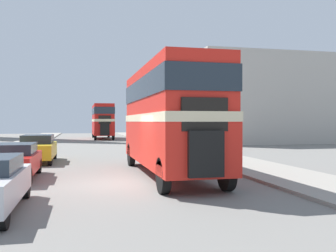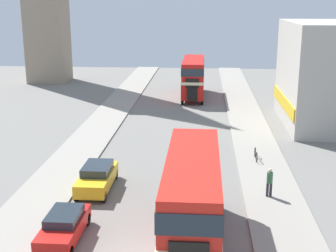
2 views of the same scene
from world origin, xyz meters
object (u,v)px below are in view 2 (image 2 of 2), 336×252
(car_parked_far, at_px, (97,177))
(car_parked_mid, at_px, (64,226))
(bus_distant, at_px, (193,75))
(bicycle_on_pavement, at_px, (256,155))
(double_decker_bus, at_px, (192,196))
(pedestrian_walking, at_px, (270,181))

(car_parked_far, bearing_deg, car_parked_mid, -91.72)
(bus_distant, relative_size, bicycle_on_pavement, 5.61)
(car_parked_mid, relative_size, car_parked_far, 0.93)
(double_decker_bus, relative_size, pedestrian_walking, 5.78)
(bus_distant, bearing_deg, car_parked_mid, -98.82)
(bus_distant, distance_m, pedestrian_walking, 29.14)
(pedestrian_walking, bearing_deg, car_parked_far, 176.79)
(car_parked_mid, xyz_separation_m, car_parked_far, (0.19, 6.29, 0.05))
(car_parked_mid, distance_m, car_parked_far, 6.29)
(pedestrian_walking, bearing_deg, bicycle_on_pavement, 90.79)
(car_parked_far, bearing_deg, pedestrian_walking, -3.21)
(car_parked_far, xyz_separation_m, bicycle_on_pavement, (10.20, 5.90, -0.31))
(double_decker_bus, xyz_separation_m, bicycle_on_pavement, (4.24, 12.52, -2.18))
(car_parked_far, distance_m, bicycle_on_pavement, 11.78)
(car_parked_far, bearing_deg, bicycle_on_pavement, 30.07)
(pedestrian_walking, bearing_deg, double_decker_bus, -125.65)
(double_decker_bus, height_order, car_parked_far, double_decker_bus)
(car_parked_mid, bearing_deg, pedestrian_walking, 28.61)
(car_parked_far, height_order, bicycle_on_pavement, car_parked_far)
(bus_distant, bearing_deg, car_parked_far, -100.39)
(car_parked_mid, bearing_deg, double_decker_bus, -3.00)
(bus_distant, distance_m, car_parked_mid, 34.82)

